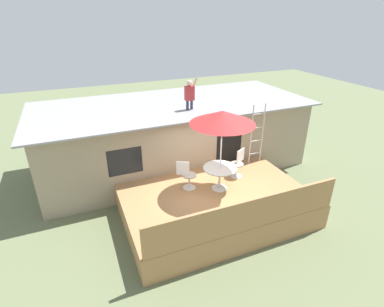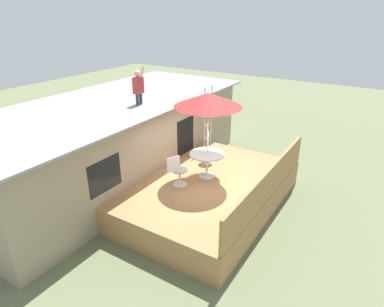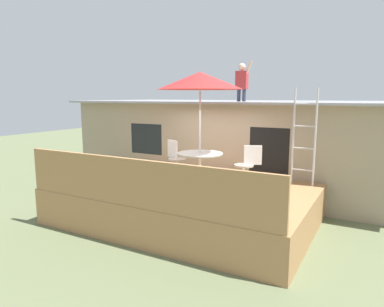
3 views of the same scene
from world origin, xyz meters
name	(u,v)px [view 2 (image 2 of 3)]	position (x,y,z in m)	size (l,w,h in m)	color
ground_plane	(205,203)	(0.00, 0.00, 0.00)	(40.00, 40.00, 0.00)	#66704C
house	(114,140)	(0.00, 3.60, 1.34)	(10.50, 4.50, 2.67)	gray
deck	(205,192)	(0.00, 0.00, 0.40)	(5.57, 3.92, 0.80)	#A87A4C
deck_railing	(269,183)	(0.00, -1.91, 1.25)	(5.47, 0.08, 0.90)	#A87A4C
patio_table	(207,159)	(0.24, 0.10, 1.39)	(1.04, 1.04, 0.74)	silver
patio_umbrella	(208,100)	(0.24, 0.10, 3.15)	(1.90, 1.90, 2.54)	silver
step_ladder	(208,118)	(2.29, 1.24, 1.90)	(0.52, 0.04, 2.20)	silver
person_figure	(138,85)	(0.27, 2.58, 3.28)	(0.47, 0.20, 1.11)	#33384C
patio_chair_left	(177,171)	(-0.68, 0.53, 1.26)	(0.59, 0.44, 0.92)	silver
patio_chair_right	(208,148)	(1.19, 0.60, 1.26)	(0.58, 0.44, 0.92)	silver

